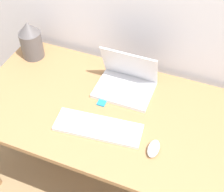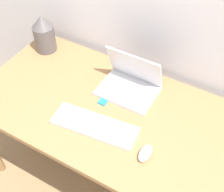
# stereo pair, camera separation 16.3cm
# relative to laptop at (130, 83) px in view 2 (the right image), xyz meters

# --- Properties ---
(desk) EXTENTS (1.48, 0.79, 0.72)m
(desk) POSITION_rel_laptop_xyz_m (-0.05, -0.19, -0.13)
(desk) COLOR olive
(desk) RESTS_ON ground_plane
(laptop) EXTENTS (0.32, 0.24, 0.25)m
(laptop) POSITION_rel_laptop_xyz_m (0.00, 0.00, 0.00)
(laptop) COLOR silver
(laptop) RESTS_ON desk
(keyboard) EXTENTS (0.47, 0.20, 0.02)m
(keyboard) POSITION_rel_laptop_xyz_m (-0.03, -0.33, -0.04)
(keyboard) COLOR silver
(keyboard) RESTS_ON desk
(mouse) EXTENTS (0.06, 0.11, 0.03)m
(mouse) POSITION_rel_laptop_xyz_m (0.27, -0.36, -0.04)
(mouse) COLOR silver
(mouse) RESTS_ON desk
(vase) EXTENTS (0.14, 0.14, 0.25)m
(vase) POSITION_rel_laptop_xyz_m (-0.65, 0.06, 0.07)
(vase) COLOR #514C4C
(vase) RESTS_ON desk
(mp3_player) EXTENTS (0.04, 0.06, 0.01)m
(mp3_player) POSITION_rel_laptop_xyz_m (-0.08, -0.16, -0.05)
(mp3_player) COLOR #1E7FB7
(mp3_player) RESTS_ON desk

